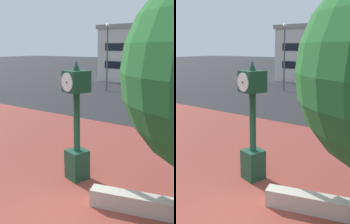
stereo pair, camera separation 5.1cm
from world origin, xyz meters
TOP-DOWN VIEW (x-y plane):
  - ground_plane at (0.00, 0.00)m, footprint 200.00×200.00m
  - plaza_brick_paving at (0.00, 2.21)m, footprint 44.00×12.43m
  - planter_wall at (1.77, 1.42)m, footprint 3.20×1.20m
  - street_clock at (-0.98, 1.97)m, footprint 0.84×0.87m
  - street_lamp_post at (-9.31, 18.43)m, footprint 0.36×0.36m

SIDE VIEW (x-z plane):
  - ground_plane at x=0.00m, z-range 0.00..0.00m
  - plaza_brick_paving at x=0.00m, z-range 0.00..0.01m
  - planter_wall at x=1.77m, z-range 0.00..0.50m
  - street_clock at x=-0.98m, z-range -0.14..3.77m
  - street_lamp_post at x=-9.31m, z-range 0.74..7.26m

